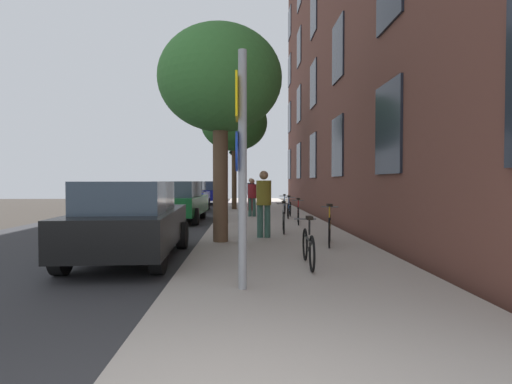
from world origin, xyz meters
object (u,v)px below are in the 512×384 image
at_px(car_2, 191,196).
at_px(car_1, 179,201).
at_px(bicycle_1, 329,229).
at_px(pedestrian_2, 251,192).
at_px(car_0, 131,220).
at_px(pedestrian_0, 264,199).
at_px(tree_near, 220,81).
at_px(bicycle_5, 284,206).
at_px(bicycle_3, 298,214).
at_px(traffic_light, 234,162).
at_px(bicycle_2, 284,220).
at_px(sign_post, 241,156).
at_px(car_3, 210,192).
at_px(tree_far, 234,123).
at_px(bicycle_0, 308,246).
at_px(bicycle_4, 289,209).
at_px(pedestrian_1, 252,195).

bearing_deg(car_2, car_1, -87.13).
height_order(bicycle_1, pedestrian_2, pedestrian_2).
bearing_deg(car_0, pedestrian_0, 41.09).
distance_m(tree_near, bicycle_5, 10.02).
bearing_deg(bicycle_3, car_1, 156.87).
relative_size(traffic_light, bicycle_2, 2.42).
height_order(bicycle_5, car_0, car_0).
xyz_separation_m(traffic_light, car_1, (-2.01, -7.17, -1.93)).
xyz_separation_m(sign_post, car_2, (-2.85, 16.81, -1.15)).
bearing_deg(tree_near, sign_post, -83.13).
relative_size(bicycle_2, pedestrian_2, 0.96).
distance_m(sign_post, car_3, 23.26).
bearing_deg(tree_far, car_2, 169.75).
height_order(bicycle_0, bicycle_1, bicycle_1).
distance_m(bicycle_3, pedestrian_0, 3.83).
height_order(bicycle_2, pedestrian_2, pedestrian_2).
height_order(sign_post, bicycle_5, sign_post).
height_order(bicycle_1, pedestrian_0, pedestrian_0).
bearing_deg(car_2, sign_post, -80.36).
bearing_deg(tree_near, bicycle_5, 74.41).
relative_size(bicycle_0, bicycle_1, 0.99).
bearing_deg(pedestrian_2, bicycle_5, -48.83).
bearing_deg(bicycle_4, car_1, -174.03).
xyz_separation_m(bicycle_2, car_2, (-4.08, 10.51, 0.36)).
xyz_separation_m(bicycle_5, car_3, (-4.28, 9.62, 0.37)).
xyz_separation_m(bicycle_1, pedestrian_0, (-1.51, 1.30, 0.64)).
bearing_deg(bicycle_0, bicycle_5, 86.33).
bearing_deg(pedestrian_0, bicycle_1, -40.81).
relative_size(sign_post, bicycle_5, 2.05).
relative_size(bicycle_5, car_3, 0.40).
bearing_deg(pedestrian_0, car_1, 119.91).
height_order(traffic_light, bicycle_5, traffic_light).
height_order(pedestrian_2, car_1, pedestrian_2).
bearing_deg(car_2, pedestrian_2, -25.23).
height_order(bicycle_1, car_2, car_2).
bearing_deg(tree_far, pedestrian_1, -79.23).
bearing_deg(pedestrian_2, car_3, 109.17).
bearing_deg(car_1, bicycle_3, -23.13).
bearing_deg(tree_far, car_0, -97.53).
xyz_separation_m(tree_far, car_0, (-1.81, -13.68, -3.94)).
bearing_deg(bicycle_0, tree_near, 119.94).
xyz_separation_m(bicycle_5, car_2, (-4.82, 3.31, 0.37)).
bearing_deg(bicycle_3, bicycle_4, 91.26).
distance_m(tree_near, car_0, 4.15).
relative_size(bicycle_4, bicycle_5, 1.04).
relative_size(tree_near, car_3, 1.33).
xyz_separation_m(bicycle_2, bicycle_3, (0.76, 2.40, -0.00)).
relative_size(bicycle_1, pedestrian_2, 0.98).
relative_size(bicycle_1, car_0, 0.38).
bearing_deg(sign_post, tree_far, 91.67).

